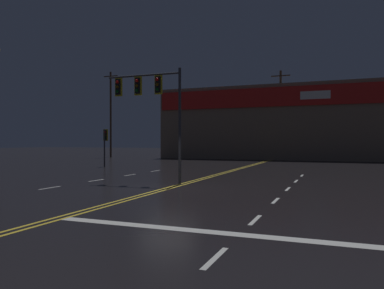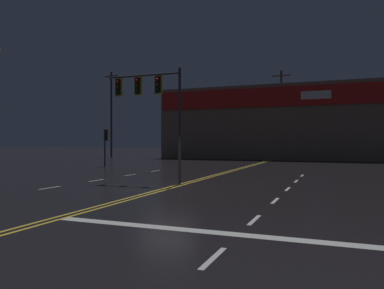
% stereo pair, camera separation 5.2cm
% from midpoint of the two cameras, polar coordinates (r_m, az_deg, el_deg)
% --- Properties ---
extents(ground_plane, '(200.00, 200.00, 0.00)m').
position_cam_midpoint_polar(ground_plane, '(17.33, -3.70, -6.70)').
color(ground_plane, black).
extents(road_markings, '(15.41, 60.00, 0.01)m').
position_cam_midpoint_polar(road_markings, '(15.66, -2.51, -7.45)').
color(road_markings, gold).
rests_on(road_markings, ground).
extents(traffic_signal_median, '(4.27, 0.36, 5.90)m').
position_cam_midpoint_polar(traffic_signal_median, '(19.90, -6.61, 7.59)').
color(traffic_signal_median, '#38383D').
rests_on(traffic_signal_median, ground).
extents(traffic_signal_corner_northwest, '(0.42, 0.36, 3.22)m').
position_cam_midpoint_polar(traffic_signal_corner_northwest, '(32.87, -12.99, 0.78)').
color(traffic_signal_corner_northwest, '#38383D').
rests_on(traffic_signal_corner_northwest, ground).
extents(building_backdrop, '(28.33, 10.23, 8.89)m').
position_cam_midpoint_polar(building_backdrop, '(49.32, 12.93, 3.10)').
color(building_backdrop, '#7A6651').
rests_on(building_backdrop, ground).
extents(utility_pole_row, '(45.63, 0.26, 12.05)m').
position_cam_midpoint_polar(utility_pole_row, '(45.25, 12.16, 5.25)').
color(utility_pole_row, '#4C3828').
rests_on(utility_pole_row, ground).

